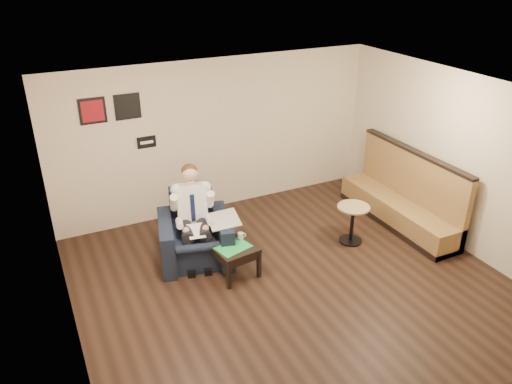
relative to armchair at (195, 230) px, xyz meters
name	(u,v)px	position (x,y,z in m)	size (l,w,h in m)	color
ground	(299,291)	(1.05, -1.45, -0.53)	(6.00, 6.00, 0.00)	black
wall_back	(218,136)	(1.05, 1.55, 0.87)	(6.00, 0.02, 2.80)	beige
wall_front	(488,354)	(1.05, -4.45, 0.87)	(6.00, 0.02, 2.80)	beige
wall_left	(65,261)	(-1.95, -1.45, 0.87)	(0.02, 6.00, 2.80)	beige
wall_right	(469,166)	(4.05, -1.45, 0.87)	(0.02, 6.00, 2.80)	beige
ceiling	(308,101)	(1.05, -1.45, 2.27)	(6.00, 6.00, 0.02)	white
seating_sign	(147,142)	(-0.25, 1.53, 0.97)	(0.32, 0.02, 0.20)	black
art_print_left	(93,111)	(-1.05, 1.53, 1.62)	(0.42, 0.03, 0.42)	maroon
art_print_right	(127,107)	(-0.50, 1.53, 1.62)	(0.42, 0.03, 0.42)	black
armchair	(195,230)	(0.00, 0.00, 0.00)	(1.09, 1.09, 1.05)	black
seated_man	(195,223)	(-0.03, -0.13, 0.19)	(0.69, 1.03, 1.44)	silver
lap_papers	(196,231)	(-0.06, -0.24, 0.12)	(0.24, 0.34, 0.01)	white
newspaper	(223,219)	(0.40, -0.21, 0.19)	(0.46, 0.57, 0.01)	silver
side_table	(235,260)	(0.38, -0.65, -0.28)	(0.59, 0.59, 0.49)	black
green_folder	(233,247)	(0.35, -0.68, -0.03)	(0.49, 0.35, 0.01)	green
coffee_mug	(241,236)	(0.56, -0.50, 0.01)	(0.09, 0.09, 0.10)	white
smartphone	(231,240)	(0.41, -0.48, -0.04)	(0.15, 0.08, 0.01)	black
banquette	(400,189)	(3.64, -0.48, 0.13)	(0.61, 2.58, 1.32)	olive
cafe_table	(352,224)	(2.52, -0.65, -0.20)	(0.53, 0.53, 0.66)	tan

